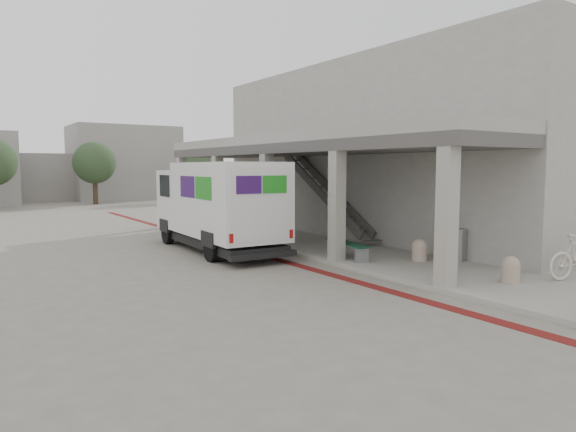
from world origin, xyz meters
TOP-DOWN VIEW (x-y plane):
  - ground at (0.00, 0.00)m, footprint 120.00×120.00m
  - bike_lane_stripe at (1.00, 2.00)m, footprint 0.35×40.00m
  - sidewalk at (4.00, 0.00)m, footprint 4.40×28.00m
  - transit_building at (6.83, 4.50)m, footprint 7.60×17.00m
  - distant_backdrop at (-2.84, 35.89)m, footprint 28.00×10.00m
  - tree_mid at (2.00, 30.00)m, footprint 3.20×3.20m
  - tree_right at (10.00, 29.00)m, footprint 3.20×3.20m
  - fedex_truck at (0.22, 4.68)m, footprint 2.51×7.15m
  - bench at (2.60, 0.59)m, footprint 0.81×2.04m
  - bollard_near at (3.67, -4.13)m, footprint 0.43×0.43m
  - bollard_far at (4.03, -0.96)m, footprint 0.43×0.43m
  - utility_cabinet at (5.00, -1.49)m, footprint 0.54×0.64m

SIDE VIEW (x-z plane):
  - ground at x=0.00m, z-range 0.00..0.00m
  - bike_lane_stripe at x=1.00m, z-range 0.00..0.01m
  - sidewalk at x=4.00m, z-range 0.00..0.12m
  - bollard_near at x=3.67m, z-range 0.12..0.76m
  - bollard_far at x=4.03m, z-range 0.12..0.77m
  - bench at x=2.60m, z-range 0.22..0.69m
  - utility_cabinet at x=5.00m, z-range 0.12..1.06m
  - fedex_truck at x=0.22m, z-range 0.10..3.11m
  - distant_backdrop at x=-2.84m, z-range -0.55..5.95m
  - tree_mid at x=2.00m, z-range 0.78..5.58m
  - tree_right at x=10.00m, z-range 0.78..5.58m
  - transit_building at x=6.83m, z-range -0.10..6.90m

